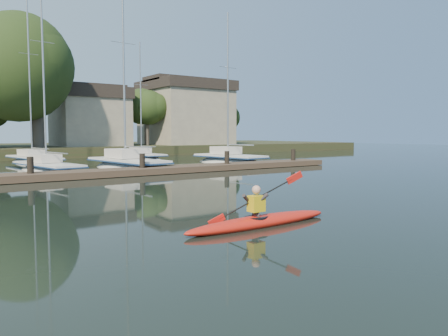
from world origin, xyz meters
TOP-DOWN VIEW (x-y plane):
  - ground at (0.00, 0.00)m, footprint 160.00×160.00m
  - kayak at (-0.54, -0.66)m, footprint 4.62×0.93m
  - dock at (0.00, 14.00)m, footprint 34.00×2.00m
  - sailboat_2 at (-1.06, 18.68)m, footprint 3.09×8.32m
  - sailboat_3 at (3.74, 17.93)m, footprint 3.17×9.03m
  - sailboat_4 at (12.51, 18.51)m, footprint 3.15×7.88m
  - sailboat_6 at (-0.10, 27.16)m, footprint 3.13×9.27m
  - sailboat_7 at (9.08, 27.09)m, footprint 2.09×7.24m
  - shore at (1.61, 40.29)m, footprint 90.00×25.25m

SIDE VIEW (x-z plane):
  - sailboat_3 at x=3.74m, z-range -7.34..6.92m
  - sailboat_4 at x=12.51m, z-range -6.73..6.31m
  - sailboat_7 at x=9.08m, z-range -5.97..5.63m
  - sailboat_6 at x=-0.10m, z-range -7.40..7.07m
  - sailboat_2 at x=-1.06m, z-range -6.89..6.56m
  - ground at x=0.00m, z-range 0.00..0.00m
  - kayak at x=-0.54m, z-range -0.56..0.92m
  - dock at x=0.00m, z-range -0.70..1.10m
  - shore at x=1.61m, z-range -3.15..9.60m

